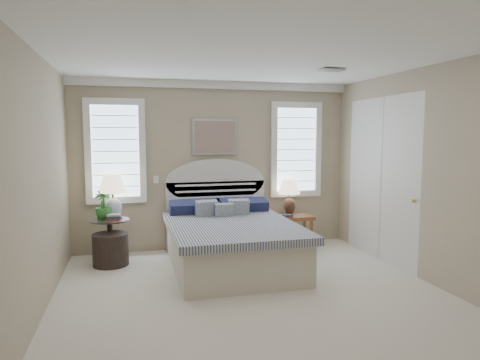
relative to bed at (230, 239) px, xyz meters
name	(u,v)px	position (x,y,z in m)	size (l,w,h in m)	color
floor	(260,304)	(0.00, -1.46, -0.39)	(4.50, 5.00, 0.01)	silver
ceiling	(261,52)	(0.00, -1.46, 2.31)	(4.50, 5.00, 0.01)	white
wall_back	(215,166)	(0.00, 1.04, 0.96)	(4.50, 0.02, 2.70)	tan
wall_left	(31,189)	(-2.25, -1.46, 0.96)	(0.02, 5.00, 2.70)	tan
wall_right	(440,177)	(2.25, -1.46, 0.96)	(0.02, 5.00, 2.70)	tan
crown_molding	(215,85)	(0.00, 1.00, 2.25)	(4.50, 0.08, 0.12)	white
hvac_vent	(332,70)	(1.20, -0.66, 2.29)	(0.30, 0.20, 0.02)	#B2B2B2
switch_plate	(156,179)	(-0.95, 1.03, 0.76)	(0.08, 0.01, 0.12)	white
window_left	(116,151)	(-1.55, 1.02, 1.21)	(0.90, 0.06, 1.60)	silver
window_right	(296,150)	(1.40, 1.02, 1.21)	(0.90, 0.06, 1.60)	silver
painting	(215,137)	(0.00, 1.00, 1.43)	(0.74, 0.04, 0.58)	silver
closet_door	(381,179)	(2.23, -0.26, 0.81)	(0.02, 1.80, 2.40)	silver
bed	(230,239)	(0.00, 0.00, 0.00)	(1.72, 2.28, 1.47)	white
side_table_left	(110,236)	(-1.65, 0.59, 0.00)	(0.56, 0.56, 0.63)	black
nightstand_right	(297,224)	(1.30, 0.69, 0.00)	(0.50, 0.40, 0.53)	#915A2F
floor_pot	(111,249)	(-1.64, 0.42, -0.16)	(0.50, 0.50, 0.46)	black
lamp_left	(113,191)	(-1.60, 0.74, 0.64)	(0.44, 0.44, 0.65)	white
lamp_right	(289,193)	(1.22, 0.84, 0.51)	(0.46, 0.46, 0.59)	black
potted_plant	(103,205)	(-1.73, 0.62, 0.46)	(0.24, 0.24, 0.42)	#327D36
books_left	(114,217)	(-1.59, 0.55, 0.28)	(0.23, 0.19, 0.09)	maroon
books_right	(288,216)	(1.10, 0.58, 0.16)	(0.16, 0.12, 0.04)	maroon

